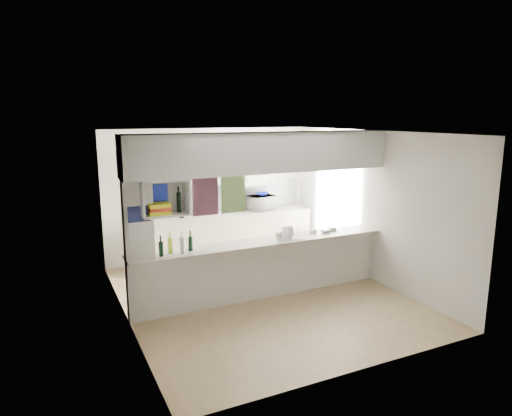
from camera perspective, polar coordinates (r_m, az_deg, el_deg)
floor at (r=7.44m, az=0.82°, el=-11.00°), size 4.80×4.80×0.00m
ceiling at (r=6.87m, az=0.89°, el=9.45°), size 4.80×4.80×0.00m
wall_back at (r=9.21m, az=-5.79°, el=1.80°), size 4.20×0.00×4.20m
wall_left at (r=6.41m, az=-16.23°, el=-2.91°), size 0.00×4.80×4.80m
wall_right at (r=8.17m, az=14.17°, el=0.26°), size 0.00×4.80×4.80m
servery_partition at (r=6.90m, az=-0.43°, el=1.60°), size 4.20×0.50×2.60m
cubby_shelf at (r=6.37m, az=-11.61°, el=1.00°), size 0.65×0.35×0.50m
kitchen_run at (r=9.12m, az=-4.22°, el=-1.32°), size 3.60×0.63×2.24m
microwave at (r=9.43m, az=0.77°, el=0.66°), size 0.59×0.45×0.30m
bowl at (r=9.42m, az=0.74°, el=1.77°), size 0.26×0.26×0.06m
dish_rack at (r=7.31m, az=4.25°, el=-3.13°), size 0.42×0.34×0.21m
cup at (r=7.21m, az=2.90°, el=-3.51°), size 0.14×0.14×0.09m
wine_bottles at (r=6.58m, az=-9.96°, el=-4.62°), size 0.52×0.15×0.33m
plastic_tubs at (r=7.73m, az=8.26°, el=-2.81°), size 0.50×0.21×0.07m
utensil_jar at (r=8.83m, az=-9.32°, el=-0.77°), size 0.10×0.10×0.14m
knife_block at (r=9.03m, az=-5.77°, el=-0.18°), size 0.13×0.12×0.21m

